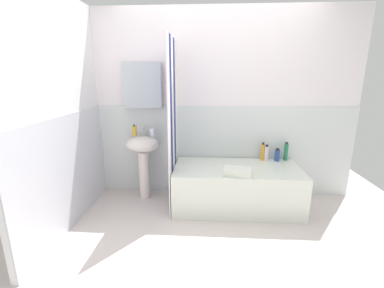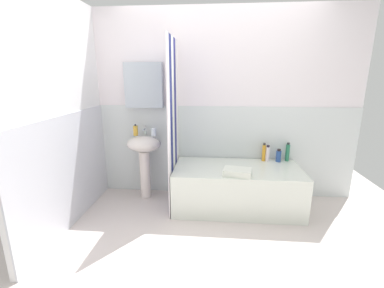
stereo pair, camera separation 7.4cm
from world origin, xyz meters
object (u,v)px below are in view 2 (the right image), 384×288
at_px(sink, 144,153).
at_px(soap_dispenser, 136,131).
at_px(towel_folded, 237,172).
at_px(toothbrush_cup, 154,132).
at_px(lotion_bottle, 268,154).
at_px(bathtub, 237,187).
at_px(conditioner_bottle, 278,156).
at_px(shampoo_bottle, 288,152).
at_px(body_wash_bottle, 264,152).

bearing_deg(sink, soap_dispenser, 157.98).
bearing_deg(towel_folded, toothbrush_cup, 155.29).
xyz_separation_m(sink, lotion_bottle, (1.59, 0.11, 0.00)).
distance_m(soap_dispenser, lotion_bottle, 1.72).
bearing_deg(soap_dispenser, lotion_bottle, 2.05).
height_order(bathtub, towel_folded, towel_folded).
bearing_deg(toothbrush_cup, towel_folded, -24.71).
xyz_separation_m(lotion_bottle, towel_folded, (-0.42, -0.53, -0.06)).
height_order(soap_dispenser, lotion_bottle, soap_dispenser).
bearing_deg(toothbrush_cup, sink, -157.11).
distance_m(sink, bathtub, 1.25).
relative_size(sink, toothbrush_cup, 8.53).
xyz_separation_m(toothbrush_cup, bathtub, (1.06, -0.23, -0.62)).
bearing_deg(bathtub, conditioner_bottle, 27.39).
bearing_deg(lotion_bottle, towel_folded, -128.51).
relative_size(sink, bathtub, 0.55).
distance_m(toothbrush_cup, bathtub, 1.26).
bearing_deg(toothbrush_cup, shampoo_bottle, 2.76).
distance_m(lotion_bottle, towel_folded, 0.68).
distance_m(body_wash_bottle, towel_folded, 0.66).
height_order(bathtub, conditioner_bottle, conditioner_bottle).
relative_size(toothbrush_cup, body_wash_bottle, 0.41).
distance_m(bathtub, lotion_bottle, 0.61).
distance_m(conditioner_bottle, body_wash_bottle, 0.19).
xyz_separation_m(shampoo_bottle, lotion_bottle, (-0.25, -0.03, -0.02)).
relative_size(sink, lotion_bottle, 3.96).
bearing_deg(bathtub, shampoo_bottle, 25.83).
xyz_separation_m(conditioner_bottle, lotion_bottle, (-0.14, 0.01, 0.02)).
bearing_deg(bathtub, toothbrush_cup, 167.56).
height_order(sink, shampoo_bottle, sink).
xyz_separation_m(bathtub, towel_folded, (-0.02, -0.24, 0.29)).
relative_size(shampoo_bottle, lotion_bottle, 1.15).
bearing_deg(conditioner_bottle, shampoo_bottle, 18.31).
relative_size(bathtub, towel_folded, 5.03).
xyz_separation_m(toothbrush_cup, conditioner_bottle, (1.60, 0.04, -0.29)).
bearing_deg(lotion_bottle, soap_dispenser, -177.95).
relative_size(sink, soap_dispenser, 5.59).
xyz_separation_m(shampoo_bottle, towel_folded, (-0.68, -0.56, -0.08)).
distance_m(bathtub, body_wash_bottle, 0.59).
xyz_separation_m(toothbrush_cup, lotion_bottle, (1.46, 0.05, -0.27)).
distance_m(soap_dispenser, bathtub, 1.46).
bearing_deg(toothbrush_cup, bathtub, -12.44).
bearing_deg(towel_folded, lotion_bottle, 51.49).
bearing_deg(soap_dispenser, body_wash_bottle, 2.19).
height_order(sink, lotion_bottle, sink).
bearing_deg(lotion_bottle, shampoo_bottle, 6.57).
bearing_deg(toothbrush_cup, soap_dispenser, -178.18).
bearing_deg(shampoo_bottle, bathtub, -154.17).
xyz_separation_m(sink, toothbrush_cup, (0.12, 0.05, 0.27)).
relative_size(shampoo_bottle, towel_folded, 0.81).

